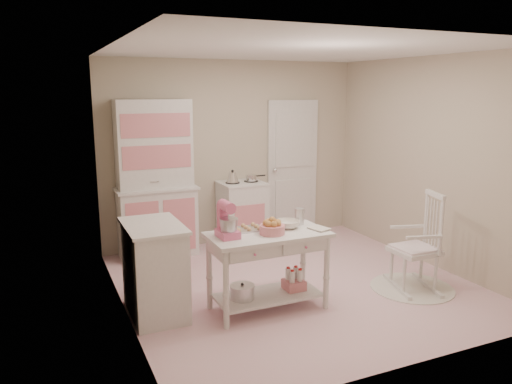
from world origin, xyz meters
The scene contains 14 objects.
room_shell centered at (0.00, 0.00, 1.65)m, with size 3.84×3.84×2.62m.
door centered at (0.95, 1.87, 1.02)m, with size 0.82×0.05×2.04m, color silver.
hutch centered at (-1.19, 1.66, 1.04)m, with size 1.06×0.50×2.08m, color silver.
stove centered at (0.01, 1.61, 0.46)m, with size 0.62×0.57×0.92m, color silver.
base_cabinet centered at (-1.63, -0.11, 0.46)m, with size 0.54×0.84×0.92m, color silver.
lace_rug centered at (1.14, -0.65, 0.01)m, with size 0.92×0.92×0.01m, color white.
rocking_chair centered at (1.14, -0.65, 0.55)m, with size 0.48×0.72×1.10m, color silver.
work_table centered at (-0.56, -0.46, 0.40)m, with size 1.20×0.60×0.80m, color silver.
stand_mixer centered at (-0.98, -0.44, 0.97)m, with size 0.20×0.28×0.34m, color #E05E8E.
cookie_tray centered at (-0.71, -0.28, 0.81)m, with size 0.34×0.24×0.02m, color silver.
bread_basket centered at (-0.54, -0.51, 0.85)m, with size 0.25×0.25×0.09m, color #D77B84.
mixing_bowl centered at (-0.30, -0.38, 0.84)m, with size 0.25×0.25×0.08m, color silver.
metal_pitcher centered at (-0.12, -0.30, 0.89)m, with size 0.10×0.10×0.17m, color silver.
recipe_book centered at (-0.11, -0.58, 0.81)m, with size 0.15×0.21×0.02m, color silver.
Camera 1 is at (-2.61, -4.75, 2.19)m, focal length 35.00 mm.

